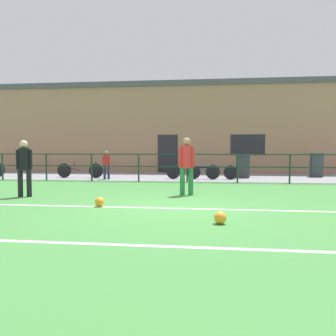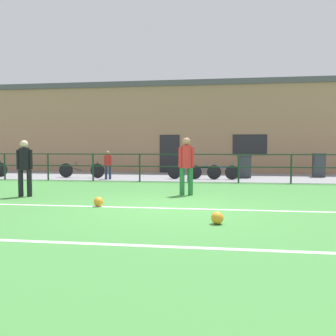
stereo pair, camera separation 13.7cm
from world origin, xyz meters
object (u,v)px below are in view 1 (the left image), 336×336
object	(u,v)px
player_goalkeeper	(24,165)
bicycle_parked_0	(80,170)
trash_bin_0	(243,166)
player_striker	(187,163)
soccer_ball_match	(100,202)
soccer_ball_spare	(220,218)
bicycle_parked_2	(212,172)
trash_bin_1	(317,165)
spectator_child	(106,163)
bicycle_parked_3	(193,172)

from	to	relation	value
player_goalkeeper	bicycle_parked_0	world-z (taller)	player_goalkeeper
trash_bin_0	player_striker	bearing A→B (deg)	-109.86
soccer_ball_match	trash_bin_0	world-z (taller)	trash_bin_0
player_striker	soccer_ball_spare	distance (m)	3.92
bicycle_parked_0	bicycle_parked_2	distance (m)	5.98
player_striker	trash_bin_1	xyz separation A→B (m)	(5.66, 6.83, -0.38)
trash_bin_0	soccer_ball_match	bearing A→B (deg)	-116.46
soccer_ball_match	soccer_ball_spare	world-z (taller)	soccer_ball_spare
player_striker	spectator_child	size ratio (longest dim) A/B	1.37
spectator_child	bicycle_parked_2	bearing A→B (deg)	-169.23
player_striker	trash_bin_1	distance (m)	8.88
player_goalkeeper	trash_bin_0	xyz separation A→B (m)	(6.70, 6.90, -0.37)
spectator_child	bicycle_parked_3	size ratio (longest dim) A/B	0.53
soccer_ball_match	trash_bin_1	bearing A→B (deg)	50.03
bicycle_parked_3	trash_bin_0	bearing A→B (deg)	24.26
soccer_ball_match	bicycle_parked_3	world-z (taller)	bicycle_parked_3
player_goalkeeper	bicycle_parked_3	xyz separation A→B (m)	(4.46, 5.90, -0.57)
bicycle_parked_2	bicycle_parked_3	size ratio (longest dim) A/B	0.94
soccer_ball_spare	bicycle_parked_2	distance (m)	8.71
soccer_ball_match	soccer_ball_spare	bearing A→B (deg)	-28.61
player_goalkeeper	soccer_ball_spare	size ratio (longest dim) A/B	6.98
player_striker	trash_bin_1	size ratio (longest dim) A/B	1.52
trash_bin_1	soccer_ball_spare	bearing A→B (deg)	-114.37
bicycle_parked_2	trash_bin_1	xyz separation A→B (m)	(4.90, 1.85, 0.24)
player_striker	bicycle_parked_2	world-z (taller)	player_striker
player_goalkeeper	bicycle_parked_0	distance (m)	5.96
bicycle_parked_0	bicycle_parked_2	world-z (taller)	bicycle_parked_0
player_goalkeeper	bicycle_parked_0	bearing A→B (deg)	-97.43
player_striker	soccer_ball_spare	world-z (taller)	player_striker
bicycle_parked_3	trash_bin_0	distance (m)	2.46
player_striker	bicycle_parked_2	distance (m)	5.08
spectator_child	bicycle_parked_2	distance (m)	4.61
trash_bin_1	player_striker	bearing A→B (deg)	-129.63
soccer_ball_spare	bicycle_parked_3	distance (m)	8.76
bicycle_parked_2	player_goalkeeper	bearing A→B (deg)	-131.91
bicycle_parked_2	bicycle_parked_3	bearing A→B (deg)	180.00
bicycle_parked_0	trash_bin_1	distance (m)	11.04
player_goalkeeper	soccer_ball_match	world-z (taller)	player_goalkeeper
soccer_ball_spare	bicycle_parked_0	size ratio (longest dim) A/B	0.11
spectator_child	bicycle_parked_2	world-z (taller)	spectator_child
soccer_ball_match	soccer_ball_spare	xyz separation A→B (m)	(2.79, -1.52, 0.00)
player_striker	trash_bin_0	xyz separation A→B (m)	(2.16, 5.99, -0.42)
trash_bin_0	trash_bin_1	bearing A→B (deg)	13.55
soccer_ball_match	bicycle_parked_0	bearing A→B (deg)	114.75
trash_bin_1	bicycle_parked_0	bearing A→B (deg)	-170.35
soccer_ball_spare	trash_bin_0	size ratio (longest dim) A/B	0.22
player_striker	bicycle_parked_3	xyz separation A→B (m)	(-0.07, 4.98, -0.61)
soccer_ball_spare	trash_bin_0	distance (m)	9.81
soccer_ball_match	bicycle_parked_2	xyz separation A→B (m)	(2.67, 7.18, 0.23)
bicycle_parked_2	spectator_child	bearing A→B (deg)	-173.20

